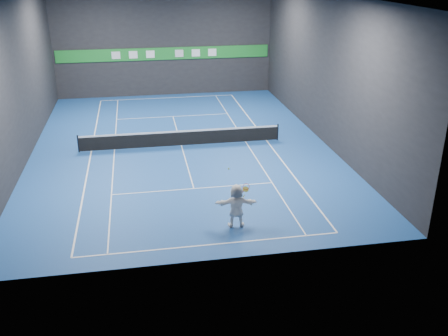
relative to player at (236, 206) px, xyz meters
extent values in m
plane|color=#1A4690|center=(-1.36, 10.54, -0.99)|extent=(26.00, 26.00, 0.00)
cube|color=black|center=(-1.36, 23.54, 3.51)|extent=(18.00, 0.10, 9.00)
cube|color=black|center=(-1.36, -2.46, 3.51)|extent=(18.00, 0.10, 9.00)
cube|color=black|center=(-10.36, 10.54, 3.51)|extent=(0.10, 26.00, 9.00)
cube|color=black|center=(7.64, 10.54, 3.51)|extent=(0.10, 26.00, 9.00)
cube|color=white|center=(-1.36, -1.35, -0.98)|extent=(10.98, 0.08, 0.01)
cube|color=white|center=(-1.36, 22.43, -0.98)|extent=(10.98, 0.08, 0.01)
cube|color=white|center=(-6.85, 10.54, -0.98)|extent=(0.08, 23.78, 0.01)
cube|color=white|center=(4.13, 10.54, -0.98)|extent=(0.08, 23.78, 0.01)
cube|color=white|center=(-5.47, 10.54, -0.98)|extent=(0.06, 23.78, 0.01)
cube|color=white|center=(2.75, 10.54, -0.98)|extent=(0.06, 23.78, 0.01)
cube|color=white|center=(-1.36, 4.14, -0.98)|extent=(8.23, 0.06, 0.01)
cube|color=white|center=(-1.36, 16.94, -0.98)|extent=(8.23, 0.06, 0.01)
cube|color=white|center=(-1.36, 10.54, -0.98)|extent=(0.06, 12.80, 0.01)
imported|color=white|center=(0.00, 0.00, 0.00)|extent=(1.88, 0.78, 1.97)
sphere|color=#AAD323|center=(-0.32, 0.12, 1.70)|extent=(0.07, 0.07, 0.07)
cylinder|color=black|center=(-7.56, 10.54, -0.45)|extent=(0.10, 0.10, 1.07)
cylinder|color=black|center=(4.84, 10.54, -0.45)|extent=(0.10, 0.10, 1.07)
cube|color=black|center=(-1.36, 10.54, -0.52)|extent=(12.40, 0.03, 0.86)
cube|color=white|center=(-1.36, 10.54, -0.04)|extent=(12.40, 0.04, 0.10)
cube|color=#1D872C|center=(-1.36, 23.48, 2.51)|extent=(17.64, 0.06, 1.00)
cube|color=silver|center=(-5.36, 23.42, 2.51)|extent=(0.70, 0.04, 0.60)
cube|color=white|center=(-3.96, 23.42, 2.51)|extent=(0.70, 0.04, 0.60)
cube|color=white|center=(-2.56, 23.42, 2.51)|extent=(0.70, 0.04, 0.60)
cube|color=silver|center=(-0.16, 23.42, 2.51)|extent=(0.70, 0.04, 0.60)
cube|color=white|center=(1.24, 23.42, 2.51)|extent=(0.70, 0.04, 0.60)
cube|color=white|center=(2.64, 23.42, 2.51)|extent=(0.70, 0.04, 0.60)
torus|color=red|center=(0.42, 0.05, 0.85)|extent=(0.41, 0.33, 0.30)
cylinder|color=#B6C345|center=(0.41, 0.05, 0.73)|extent=(0.36, 0.27, 0.24)
cylinder|color=red|center=(0.30, 0.05, 0.62)|extent=(0.05, 0.15, 0.17)
cylinder|color=yellow|center=(0.34, 0.03, 0.42)|extent=(0.05, 0.21, 0.22)
camera|label=1|loc=(-3.90, -18.74, 9.79)|focal=40.00mm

